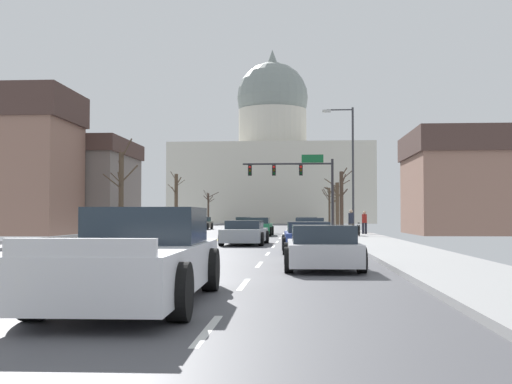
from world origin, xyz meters
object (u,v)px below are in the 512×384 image
object	(u,v)px
pedestrian_01	(364,221)
pickup_truck_near_06	(139,259)
sedan_near_05	(322,248)
sedan_oncoming_00	(201,224)
street_lamp_right	(349,160)
pedestrian_00	(351,221)
sedan_oncoming_01	(243,222)
sedan_near_01	(258,227)
bicycle_parked	(358,230)
sedan_near_00	(307,225)
sedan_near_03	(245,233)
signal_gantry	(299,176)
sedan_near_04	(308,238)
sedan_near_02	(310,229)

from	to	relation	value
pedestrian_01	pickup_truck_near_06	bearing A→B (deg)	-102.00
sedan_near_05	pedestrian_01	xyz separation A→B (m)	(3.92, 27.04, 0.45)
sedan_oncoming_00	street_lamp_right	bearing A→B (deg)	-58.37
pedestrian_00	pedestrian_01	distance (m)	4.21
sedan_oncoming_00	sedan_oncoming_01	world-z (taller)	sedan_oncoming_00
sedan_near_01	pedestrian_00	distance (m)	7.27
street_lamp_right	bicycle_parked	xyz separation A→B (m)	(0.41, -1.65, -4.52)
sedan_near_00	sedan_near_03	xyz separation A→B (m)	(-3.27, -20.76, -0.04)
sedan_near_01	pedestrian_01	size ratio (longest dim) A/B	2.76
street_lamp_right	sedan_oncoming_00	xyz separation A→B (m)	(-12.97, 21.05, -4.42)
sedan_near_01	sedan_oncoming_01	world-z (taller)	sedan_near_01
sedan_near_01	pedestrian_00	world-z (taller)	pedestrian_00
signal_gantry	sedan_near_04	bearing A→B (deg)	-89.55
pedestrian_00	bicycle_parked	world-z (taller)	pedestrian_00
signal_gantry	sedan_near_01	size ratio (longest dim) A/B	1.83
sedan_near_03	pickup_truck_near_06	world-z (taller)	pickup_truck_near_06
sedan_near_00	pedestrian_01	distance (m)	8.33
sedan_near_02	sedan_oncoming_01	distance (m)	37.19
sedan_near_01	pedestrian_00	bearing A→B (deg)	-32.82
sedan_near_03	pedestrian_00	world-z (taller)	pedestrian_00
sedan_near_03	sedan_oncoming_00	distance (m)	32.74
sedan_oncoming_01	pedestrian_00	bearing A→B (deg)	-74.11
sedan_near_05	pedestrian_00	world-z (taller)	pedestrian_00
sedan_near_02	pickup_truck_near_06	size ratio (longest dim) A/B	0.81
sedan_near_02	pickup_truck_near_06	distance (m)	27.66
pickup_truck_near_06	signal_gantry	bearing A→B (deg)	86.51
street_lamp_right	sedan_near_04	distance (m)	18.06
sedan_near_02	sedan_near_01	bearing A→B (deg)	119.69
sedan_oncoming_00	pedestrian_00	size ratio (longest dim) A/B	2.67
sedan_oncoming_01	sedan_near_03	bearing A→B (deg)	-84.93
pickup_truck_near_06	bicycle_parked	size ratio (longest dim) A/B	3.28
street_lamp_right	pickup_truck_near_06	distance (m)	32.06
sedan_near_05	sedan_oncoming_00	size ratio (longest dim) A/B	0.99
street_lamp_right	sedan_oncoming_01	bearing A→B (deg)	106.65
pickup_truck_near_06	pedestrian_00	bearing A→B (deg)	78.72
sedan_near_05	pedestrian_01	bearing A→B (deg)	81.75
sedan_near_02	sedan_near_05	xyz separation A→B (m)	(-0.08, -20.81, -0.05)
street_lamp_right	pedestrian_00	world-z (taller)	street_lamp_right
sedan_near_04	sedan_oncoming_01	size ratio (longest dim) A/B	1.02
signal_gantry	sedan_oncoming_00	bearing A→B (deg)	142.61
street_lamp_right	pickup_truck_near_06	xyz separation A→B (m)	(-5.95, -31.21, -4.31)
sedan_near_00	sedan_near_03	bearing A→B (deg)	-98.94
sedan_near_00	pedestrian_00	bearing A→B (deg)	-77.05
sedan_near_04	pedestrian_01	xyz separation A→B (m)	(4.18, 19.72, 0.45)
sedan_near_04	sedan_oncoming_01	bearing A→B (deg)	97.77
sedan_near_00	sedan_near_04	size ratio (longest dim) A/B	1.02
signal_gantry	sedan_near_01	distance (m)	12.34
sedan_near_04	sedan_near_01	bearing A→B (deg)	99.13
sedan_near_01	sedan_near_04	xyz separation A→B (m)	(3.16, -19.63, -0.04)
pedestrian_01	bicycle_parked	bearing A→B (deg)	-101.04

